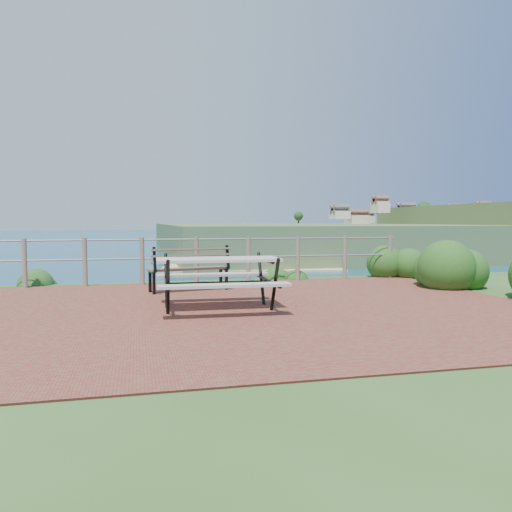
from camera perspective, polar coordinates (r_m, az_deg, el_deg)
The scene contains 10 objects.
ground at distance 7.64m, azimuth -3.87°, elevation -6.27°, with size 10.00×7.00×0.12m, color maroon.
ocean at distance 207.42m, azimuth -13.09°, elevation 3.52°, with size 1200.00×1200.00×0.00m, color #145678.
safety_railing at distance 10.86m, azimuth -6.82°, elevation -0.18°, with size 9.40×0.10×1.00m.
distant_bay at distance 272.95m, azimuth 26.32°, elevation 2.98°, with size 290.00×232.36×24.00m.
picnic_table at distance 7.62m, azimuth -4.33°, elevation -2.50°, with size 1.87×1.60×0.78m.
park_bench at distance 9.65m, azimuth -7.70°, elevation -0.68°, with size 1.60×0.72×0.88m.
shrub_right_front at distance 10.95m, azimuth 21.27°, elevation -3.41°, with size 1.23×1.23×1.75m, color #164816.
shrub_right_edge at distance 12.63m, azimuth 15.90°, elevation -2.34°, with size 0.94×0.94×1.34m, color #164816.
shrub_lip_west at distance 11.72m, azimuth -23.71°, elevation -3.00°, with size 0.74×0.74×0.47m, color #1B481E.
shrub_lip_east at distance 11.78m, azimuth 3.48°, elevation -2.64°, with size 0.70×0.70×0.41m, color #164816.
Camera 1 is at (-1.24, -7.41, 1.36)m, focal length 35.00 mm.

